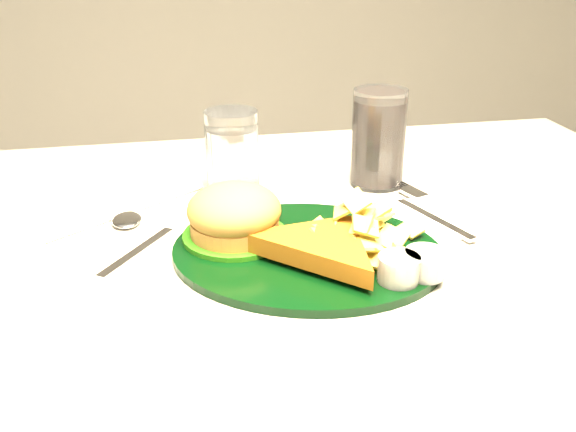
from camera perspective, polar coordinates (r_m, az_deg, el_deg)
name	(u,v)px	position (r m, az deg, el deg)	size (l,w,h in m)	color
dinner_plate	(307,229)	(0.68, 1.74, -1.14)	(0.29, 0.24, 0.07)	black
water_glass	(232,152)	(0.85, -4.98, 5.67)	(0.07, 0.07, 0.11)	white
cola_glass	(378,138)	(0.88, 8.04, 6.87)	(0.07, 0.07, 0.13)	black
fork_napkin	(431,216)	(0.80, 12.61, 0.01)	(0.13, 0.17, 0.01)	white
spoon	(137,250)	(0.72, -13.29, -2.92)	(0.05, 0.17, 0.01)	silver
wrapped_straw	(130,211)	(0.82, -13.89, 0.48)	(0.23, 0.08, 0.01)	white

